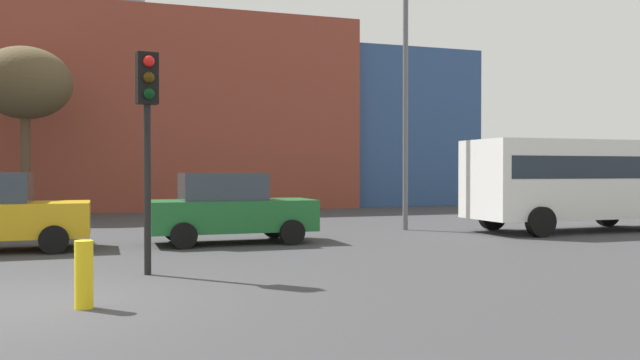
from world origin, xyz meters
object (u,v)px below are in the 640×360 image
object	(u,v)px
bollard_yellow_0	(84,275)
street_lamp	(405,77)
bare_tree_0	(25,84)
parked_car_3	(230,208)
white_bus	(577,177)
traffic_light_island	(147,111)

from	to	relation	value
bollard_yellow_0	street_lamp	distance (m)	13.53
bare_tree_0	parked_car_3	bearing A→B (deg)	-61.08
parked_car_3	white_bus	distance (m)	10.60
traffic_light_island	bollard_yellow_0	distance (m)	3.69
street_lamp	parked_car_3	bearing A→B (deg)	-161.80
parked_car_3	street_lamp	bearing A→B (deg)	18.20
parked_car_3	bare_tree_0	bearing A→B (deg)	118.92
parked_car_3	white_bus	xyz separation A→B (m)	(10.58, -0.09, 0.74)
parked_car_3	bollard_yellow_0	distance (m)	7.87
parked_car_3	white_bus	size ratio (longest dim) A/B	0.60
street_lamp	white_bus	bearing A→B (deg)	-22.91
white_bus	bollard_yellow_0	xyz separation A→B (m)	(-13.88, -7.03, -1.17)
bare_tree_0	traffic_light_island	bearing A→B (deg)	-77.08
white_bus	traffic_light_island	world-z (taller)	traffic_light_island
parked_car_3	traffic_light_island	size ratio (longest dim) A/B	1.05
bollard_yellow_0	street_lamp	world-z (taller)	street_lamp
white_bus	traffic_light_island	size ratio (longest dim) A/B	1.75
parked_car_3	bare_tree_0	distance (m)	12.52
white_bus	bare_tree_0	size ratio (longest dim) A/B	1.05
parked_car_3	white_bus	bearing A→B (deg)	-0.51
traffic_light_island	white_bus	bearing A→B (deg)	100.05
bare_tree_0	bollard_yellow_0	world-z (taller)	bare_tree_0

